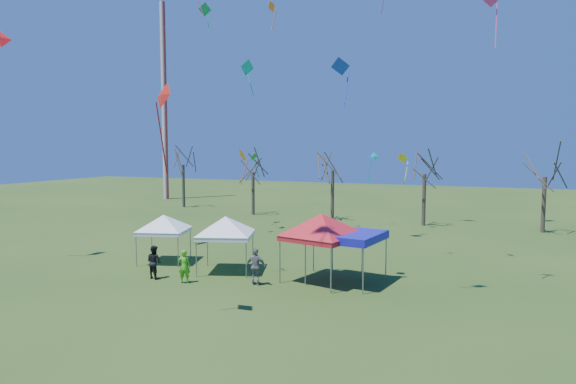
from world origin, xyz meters
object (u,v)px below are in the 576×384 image
(tree_0, at_px, (183,149))
(tent_blue, at_px, (347,236))
(tent_white_mid, at_px, (225,220))
(tree_4, at_px, (546,157))
(tree_1, at_px, (253,157))
(tree_3, at_px, (425,155))
(tree_2, at_px, (333,152))
(person_grey, at_px, (256,267))
(tent_white_west, at_px, (164,218))
(person_green, at_px, (184,266))
(tent_red, at_px, (322,218))
(radio_mast, at_px, (164,102))
(person_dark, at_px, (154,262))

(tree_0, bearing_deg, tent_blue, -42.79)
(tent_white_mid, height_order, tent_blue, tent_white_mid)
(tree_4, bearing_deg, tree_0, 174.66)
(tree_1, height_order, tree_3, tree_3)
(tree_2, height_order, person_grey, tree_2)
(tree_2, height_order, tent_white_west, tree_2)
(tree_4, bearing_deg, person_green, -127.05)
(person_grey, bearing_deg, tree_3, -105.07)
(tent_red, height_order, tent_blue, tent_red)
(tent_blue, bearing_deg, radio_mast, 137.21)
(radio_mast, height_order, tent_red, radio_mast)
(tree_2, height_order, tree_4, tree_2)
(person_green, bearing_deg, tree_3, -128.13)
(tree_4, xyz_separation_m, tent_white_west, (-21.66, -20.29, -3.40))
(tree_2, relative_size, person_dark, 4.69)
(tree_2, bearing_deg, tree_3, -2.27)
(tent_white_west, relative_size, person_green, 2.10)
(tree_3, distance_m, tent_red, 21.20)
(person_grey, bearing_deg, person_dark, 6.61)
(person_green, bearing_deg, tree_1, -89.69)
(tree_3, xyz_separation_m, tent_white_mid, (-7.84, -20.89, -3.22))
(tree_0, xyz_separation_m, tent_white_west, (14.54, -23.67, -3.83))
(tree_2, distance_m, tree_3, 8.41)
(tree_4, bearing_deg, tent_white_west, -136.88)
(tree_0, bearing_deg, tent_white_mid, -51.84)
(radio_mast, bearing_deg, tree_0, -42.77)
(tree_0, xyz_separation_m, tree_2, (18.48, -3.01, -0.20))
(tree_0, relative_size, person_green, 4.94)
(radio_mast, height_order, person_green, radio_mast)
(tree_2, bearing_deg, radio_mast, 159.43)
(tent_white_west, distance_m, tent_white_mid, 4.53)
(tree_1, xyz_separation_m, tree_4, (26.12, -0.65, 0.27))
(person_dark, bearing_deg, tent_red, -148.55)
(tree_2, bearing_deg, tree_4, -1.22)
(radio_mast, xyz_separation_m, tree_2, (25.63, -9.62, -6.21))
(tent_white_west, bearing_deg, tent_blue, -1.27)
(tree_1, xyz_separation_m, person_grey, (11.72, -23.37, -4.86))
(tree_3, distance_m, person_dark, 26.42)
(tent_white_west, distance_m, person_dark, 4.16)
(tree_3, xyz_separation_m, person_dark, (-10.57, -23.64, -5.21))
(tent_blue, xyz_separation_m, person_green, (-7.56, -3.22, -1.53))
(tree_1, xyz_separation_m, tent_white_west, (4.46, -20.93, -3.13))
(tree_2, xyz_separation_m, tent_white_west, (-3.94, -20.66, -3.63))
(tent_blue, height_order, person_grey, tent_blue)
(tree_4, relative_size, tent_white_west, 2.21)
(tree_3, bearing_deg, tree_1, 177.94)
(tree_3, height_order, person_green, tree_3)
(person_grey, bearing_deg, tent_blue, -154.07)
(tree_0, distance_m, tree_1, 10.47)
(tent_white_mid, bearing_deg, tree_4, 50.53)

